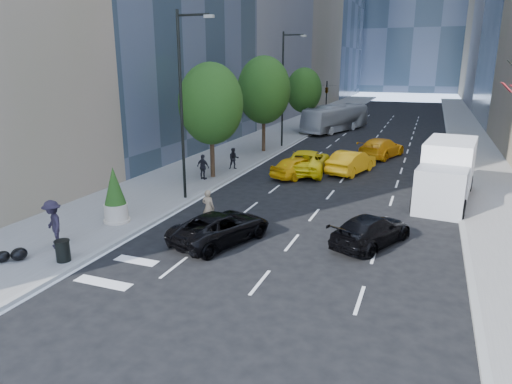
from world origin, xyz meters
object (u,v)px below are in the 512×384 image
at_px(black_sedan_mercedes, 371,230).
at_px(planter_shrub, 115,196).
at_px(box_truck, 447,172).
at_px(city_bus, 336,118).
at_px(trash_can, 63,251).
at_px(skateboarder, 208,210).
at_px(black_sedan_lincoln, 221,227).

relative_size(black_sedan_mercedes, planter_shrub, 1.66).
distance_m(black_sedan_mercedes, box_truck, 8.65).
relative_size(city_bus, trash_can, 13.39).
bearing_deg(skateboarder, trash_can, 63.98).
height_order(black_sedan_mercedes, box_truck, box_truck).
xyz_separation_m(skateboarder, box_truck, (10.44, 8.66, 0.82)).
xyz_separation_m(black_sedan_mercedes, planter_shrub, (-11.74, -1.79, 0.78)).
xyz_separation_m(black_sedan_lincoln, box_truck, (9.16, 10.03, 1.03)).
bearing_deg(black_sedan_lincoln, box_truck, -111.92).
height_order(black_sedan_lincoln, box_truck, box_truck).
bearing_deg(planter_shrub, city_bus, 84.07).
bearing_deg(black_sedan_lincoln, skateboarder, -26.49).
xyz_separation_m(black_sedan_lincoln, city_bus, (-2.01, 34.95, 0.83)).
bearing_deg(black_sedan_lincoln, trash_can, 62.95).
xyz_separation_m(city_bus, trash_can, (-2.67, -39.23, -0.95)).
relative_size(city_bus, planter_shrub, 4.00).
relative_size(black_sedan_lincoln, box_truck, 0.67).
distance_m(box_truck, trash_can, 19.94).
distance_m(city_bus, trash_can, 39.33).
height_order(box_truck, trash_can, box_truck).
distance_m(black_sedan_mercedes, planter_shrub, 11.90).
bearing_deg(black_sedan_mercedes, black_sedan_lincoln, 41.94).
height_order(black_sedan_mercedes, planter_shrub, planter_shrub).
bearing_deg(trash_can, black_sedan_mercedes, 30.19).
relative_size(black_sedan_mercedes, city_bus, 0.41).
height_order(black_sedan_lincoln, black_sedan_mercedes, black_sedan_lincoln).
distance_m(trash_can, planter_shrub, 4.68).
bearing_deg(skateboarder, black_sedan_lincoln, 138.03).
distance_m(city_bus, planter_shrub, 34.92).
bearing_deg(planter_shrub, black_sedan_lincoln, -2.17).
bearing_deg(black_sedan_mercedes, city_bus, -52.29).
bearing_deg(box_truck, city_bus, 121.06).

